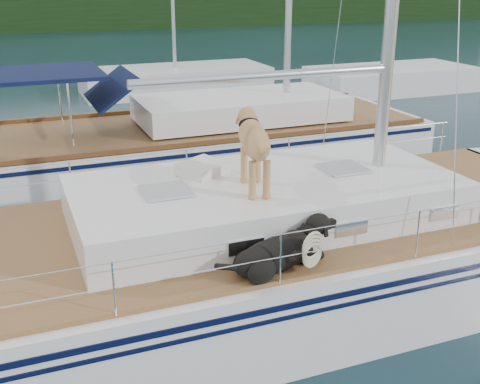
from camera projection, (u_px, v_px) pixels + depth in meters
name	position (u px, v px, depth m)	size (l,w,h in m)	color
ground	(212.00, 307.00, 8.50)	(120.00, 120.00, 0.00)	black
shore_bank	(26.00, 23.00, 48.64)	(92.00, 1.00, 1.20)	#595147
main_sailboat	(218.00, 263.00, 8.29)	(12.00, 3.80, 14.01)	white
neighbor_sailboat	(197.00, 145.00, 14.13)	(11.00, 3.50, 13.30)	white
bg_boat_center	(175.00, 80.00, 23.70)	(7.20, 3.00, 11.65)	white
bg_boat_east	(391.00, 80.00, 23.84)	(6.40, 3.00, 11.65)	white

